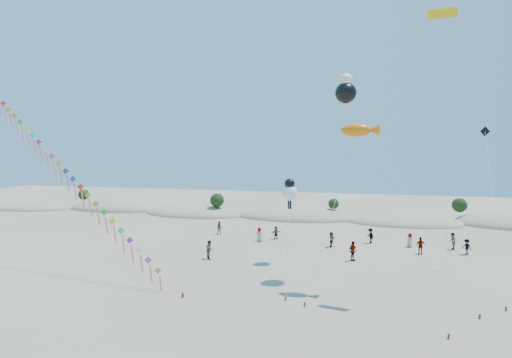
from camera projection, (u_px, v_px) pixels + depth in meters
name	position (u px, v px, depth m)	size (l,w,h in m)	color
ground	(167.00, 356.00, 22.66)	(160.00, 160.00, 0.00)	#82745A
dune_ridge	(301.00, 217.00, 66.13)	(145.30, 11.49, 5.57)	gray
kite_train	(53.00, 159.00, 39.39)	(28.66, 10.47, 19.55)	#3F2D1E
fish_kite	(360.00, 130.00, 32.73)	(5.00, 5.63, 12.83)	#3F2D1E
cartoon_kite_low	(290.00, 191.00, 40.58)	(2.21, 11.12, 8.02)	#3F2D1E
cartoon_kite_high	(346.00, 90.00, 35.69)	(10.01, 8.47, 17.16)	#3F2D1E
parafoil_kite	(443.00, 20.00, 30.63)	(2.04, 8.58, 21.02)	#3F2D1E
dark_kite	(490.00, 176.00, 35.79)	(1.77, 11.92, 12.88)	#3F2D1E
beachgoers	(341.00, 240.00, 46.33)	(28.68, 12.09, 1.91)	slate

